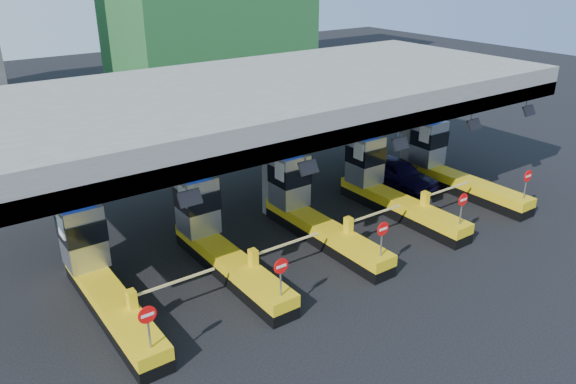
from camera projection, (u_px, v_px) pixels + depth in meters
ground at (311, 235)px, 26.86m from camera, size 120.00×120.00×0.00m
toll_canopy at (276, 98)px, 26.61m from camera, size 28.00×12.09×7.00m
toll_lane_far_left at (98, 271)px, 21.16m from camera, size 4.43×8.00×4.16m
toll_lane_left at (215, 235)px, 23.84m from camera, size 4.43×8.00×4.16m
toll_lane_center at (308, 207)px, 26.52m from camera, size 4.43×8.00×4.16m
toll_lane_right at (384, 184)px, 29.20m from camera, size 4.43×8.00×4.16m
toll_lane_far_right at (448, 164)px, 31.88m from camera, size 4.43×8.00×4.16m
van at (397, 173)px, 32.09m from camera, size 2.38×5.22×1.74m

